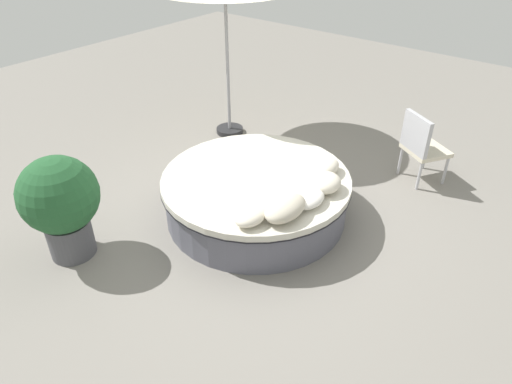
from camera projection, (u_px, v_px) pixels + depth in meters
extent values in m
plane|color=gray|center=(256.00, 214.00, 5.78)|extent=(16.00, 16.00, 0.00)
cylinder|color=#595966|center=(256.00, 199.00, 5.65)|extent=(2.20, 2.20, 0.47)
cylinder|color=black|center=(256.00, 183.00, 5.52)|extent=(2.27, 2.27, 0.02)
cylinder|color=beige|center=(256.00, 180.00, 5.50)|extent=(2.26, 2.26, 0.08)
ellipsoid|color=silver|center=(251.00, 215.00, 4.70)|extent=(0.41, 0.29, 0.16)
ellipsoid|color=beige|center=(285.00, 208.00, 4.76)|extent=(0.55, 0.34, 0.22)
ellipsoid|color=white|center=(309.00, 199.00, 4.96)|extent=(0.43, 0.29, 0.14)
ellipsoid|color=silver|center=(325.00, 183.00, 5.18)|extent=(0.40, 0.35, 0.20)
ellipsoid|color=silver|center=(325.00, 168.00, 5.47)|extent=(0.47, 0.28, 0.18)
cylinder|color=#B7B7BC|center=(425.00, 155.00, 6.61)|extent=(0.04, 0.04, 0.42)
cylinder|color=#B7B7BC|center=(445.00, 170.00, 6.26)|extent=(0.04, 0.04, 0.42)
cylinder|color=#B7B7BC|center=(400.00, 160.00, 6.49)|extent=(0.04, 0.04, 0.42)
cylinder|color=#B7B7BC|center=(419.00, 176.00, 6.14)|extent=(0.04, 0.04, 0.42)
cube|color=beige|center=(426.00, 150.00, 6.24)|extent=(0.70, 0.71, 0.06)
cube|color=#B7B7BC|center=(416.00, 134.00, 6.03)|extent=(0.33, 0.47, 0.50)
cylinder|color=#262628|center=(230.00, 130.00, 7.68)|extent=(0.44, 0.44, 0.08)
cylinder|color=#99999E|center=(227.00, 55.00, 6.99)|extent=(0.05, 0.05, 2.58)
cylinder|color=#4C4C51|center=(71.00, 237.00, 5.06)|extent=(0.48, 0.48, 0.43)
sphere|color=#23562D|center=(59.00, 195.00, 4.75)|extent=(0.83, 0.83, 0.83)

